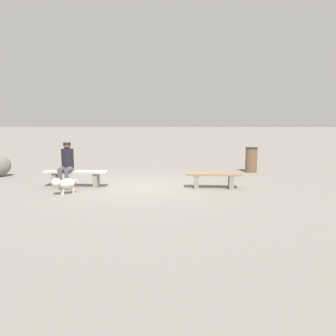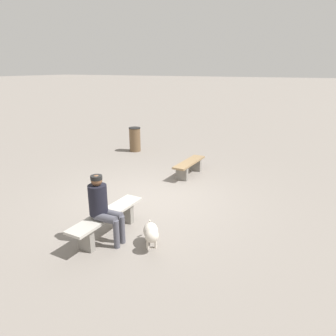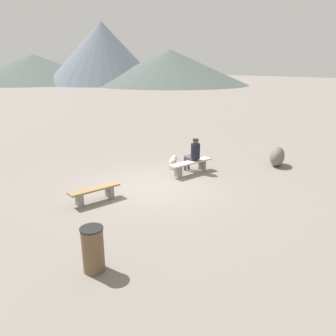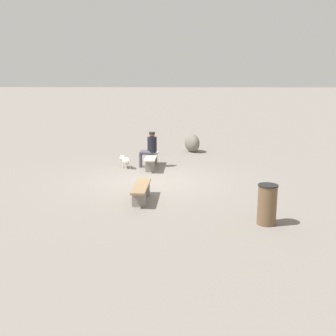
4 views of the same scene
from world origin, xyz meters
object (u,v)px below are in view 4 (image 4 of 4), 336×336
at_px(bench_right, 152,159).
at_px(boulder, 192,143).
at_px(bench_left, 141,190).
at_px(seated_person, 150,147).
at_px(dog, 125,160).
at_px(trash_bin, 267,204).

height_order(bench_right, boulder, boulder).
xyz_separation_m(bench_left, seated_person, (4.25, 0.07, 0.46)).
bearing_deg(boulder, dog, 142.66).
bearing_deg(bench_left, bench_right, 1.63).
height_order(dog, boulder, boulder).
bearing_deg(dog, bench_left, 159.19).
relative_size(bench_left, seated_person, 1.19).
relative_size(bench_left, trash_bin, 1.67).
height_order(bench_right, seated_person, seated_person).
height_order(bench_left, dog, dog).
distance_m(bench_left, dog, 4.14).
distance_m(dog, trash_bin, 6.99).
xyz_separation_m(trash_bin, boulder, (9.07, 1.45, -0.08)).
distance_m(bench_left, bench_right, 4.03).
distance_m(seated_person, trash_bin, 6.72).
relative_size(bench_right, dog, 3.06).
bearing_deg(bench_right, boulder, -23.52).
bearing_deg(seated_person, boulder, -29.93).
bearing_deg(seated_person, bench_left, 179.05).
xyz_separation_m(bench_left, dog, (4.02, 0.97, -0.00)).
bearing_deg(seated_person, bench_right, -161.74).
relative_size(dog, boulder, 0.63).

